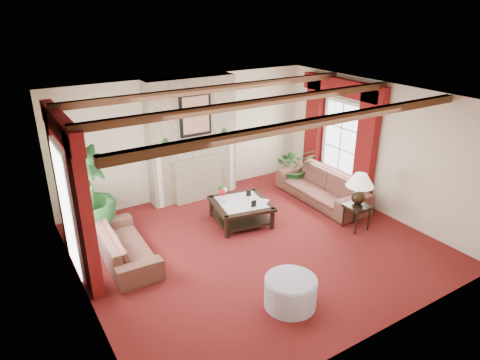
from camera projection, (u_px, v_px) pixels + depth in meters
floor at (256, 245)px, 7.88m from camera, size 6.00×6.00×0.00m
ceiling at (258, 99)px, 6.83m from camera, size 6.00×6.00×0.00m
back_wall at (188, 137)px, 9.51m from camera, size 6.00×0.02×2.70m
left_wall at (77, 221)px, 5.90m from camera, size 0.02×5.50×2.70m
right_wall at (378, 148)px, 8.81m from camera, size 0.02×5.50×2.70m
ceiling_beams at (258, 103)px, 6.86m from camera, size 6.00×3.00×0.12m
fireplace at (189, 77)px, 8.83m from camera, size 2.00×0.52×2.70m
french_door_left at (56, 147)px, 6.39m from camera, size 0.10×1.10×2.16m
french_door_right at (345, 102)px, 9.28m from camera, size 0.10×1.10×2.16m
curtains_left at (59, 119)px, 6.28m from camera, size 0.20×2.40×2.55m
curtains_right at (343, 83)px, 9.06m from camera, size 0.20×2.40×2.55m
sofa_left at (124, 240)px, 7.31m from camera, size 1.95×0.68×0.75m
sofa_right at (322, 182)px, 9.47m from camera, size 2.29×0.72×0.89m
potted_palm at (90, 214)px, 7.92m from camera, size 2.65×2.73×1.02m
small_plant at (294, 171)px, 10.25m from camera, size 1.69×1.72×0.78m
coffee_table at (241, 212)px, 8.60m from camera, size 1.26×1.26×0.44m
side_table at (356, 217)px, 8.35m from camera, size 0.48×0.48×0.50m
ottoman at (290, 292)px, 6.24m from camera, size 0.77×0.77×0.45m
table_lamp at (359, 189)px, 8.13m from camera, size 0.53×0.53×0.67m
flower_vase at (223, 197)px, 8.51m from camera, size 0.33×0.33×0.19m
book at (258, 197)px, 8.38m from camera, size 0.25×0.24×0.31m
photo_frame_a at (254, 204)px, 8.28m from camera, size 0.11×0.02×0.15m
photo_frame_b at (249, 194)px, 8.74m from camera, size 0.10×0.06×0.13m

